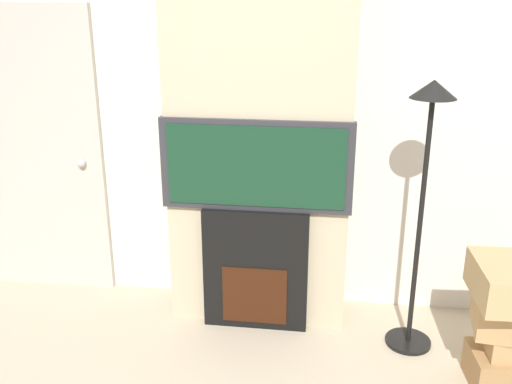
# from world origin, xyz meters

# --- Properties ---
(wall_back) EXTENTS (6.00, 0.06, 2.70)m
(wall_back) POSITION_xyz_m (0.00, 2.03, 1.35)
(wall_back) COLOR silver
(wall_back) RESTS_ON ground_plane
(chimney_breast) EXTENTS (1.13, 0.37, 2.70)m
(chimney_breast) POSITION_xyz_m (0.00, 1.82, 1.35)
(chimney_breast) COLOR #BCAD8E
(chimney_breast) RESTS_ON ground_plane
(fireplace) EXTENTS (0.66, 0.15, 0.80)m
(fireplace) POSITION_xyz_m (0.00, 1.63, 0.40)
(fireplace) COLOR black
(fireplace) RESTS_ON ground_plane
(television) EXTENTS (1.16, 0.07, 0.56)m
(television) POSITION_xyz_m (0.00, 1.63, 1.08)
(television) COLOR #2D2D33
(television) RESTS_ON fireplace
(floor_lamp) EXTENTS (0.28, 0.28, 1.63)m
(floor_lamp) POSITION_xyz_m (0.97, 1.53, 1.16)
(floor_lamp) COLOR black
(floor_lamp) RESTS_ON ground_plane
(entry_door) EXTENTS (0.93, 0.09, 2.00)m
(entry_door) POSITION_xyz_m (-1.57, 1.97, 1.00)
(entry_door) COLOR #BCB7AD
(entry_door) RESTS_ON ground_plane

